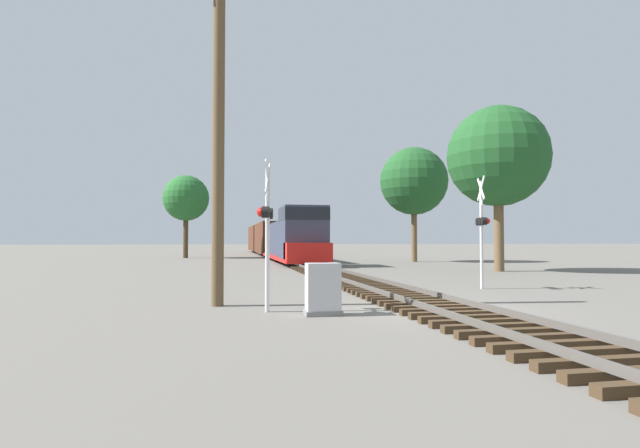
% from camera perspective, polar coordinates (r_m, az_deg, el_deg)
% --- Properties ---
extents(ground_plane, '(400.00, 400.00, 0.00)m').
position_cam_1_polar(ground_plane, '(14.07, 12.93, -9.49)').
color(ground_plane, '#666059').
extents(rail_track_bed, '(2.60, 160.00, 0.31)m').
position_cam_1_polar(rail_track_bed, '(14.06, 12.93, -8.94)').
color(rail_track_bed, '#42301E').
rests_on(rail_track_bed, ground).
extents(freight_train, '(3.13, 50.26, 4.26)m').
position_cam_1_polar(freight_train, '(57.36, -5.46, -1.72)').
color(freight_train, '#33384C').
rests_on(freight_train, ground).
extents(crossing_signal_near, '(0.50, 1.01, 3.97)m').
position_cam_1_polar(crossing_signal_near, '(13.21, -6.14, 0.30)').
color(crossing_signal_near, silver).
rests_on(crossing_signal_near, ground).
extents(crossing_signal_far, '(0.51, 1.01, 4.34)m').
position_cam_1_polar(crossing_signal_far, '(20.27, 18.03, -0.03)').
color(crossing_signal_far, silver).
rests_on(crossing_signal_far, ground).
extents(relay_cabinet, '(0.92, 0.57, 1.30)m').
position_cam_1_polar(relay_cabinet, '(12.62, 0.33, -7.50)').
color(relay_cabinet, slate).
rests_on(relay_cabinet, ground).
extents(utility_pole, '(1.80, 0.34, 9.97)m').
position_cam_1_polar(utility_pole, '(14.92, -11.52, 10.57)').
color(utility_pole, brown).
rests_on(utility_pole, ground).
extents(tree_far_right, '(6.07, 6.07, 9.98)m').
position_cam_1_polar(tree_far_right, '(32.22, 19.68, 7.25)').
color(tree_far_right, brown).
rests_on(tree_far_right, ground).
extents(tree_mid_background, '(5.84, 5.84, 9.89)m').
position_cam_1_polar(tree_mid_background, '(44.00, 10.68, 4.80)').
color(tree_mid_background, brown).
rests_on(tree_mid_background, ground).
extents(tree_deep_background, '(4.76, 4.76, 8.63)m').
position_cam_1_polar(tree_deep_background, '(53.92, -15.07, 2.84)').
color(tree_deep_background, '#473521').
rests_on(tree_deep_background, ground).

